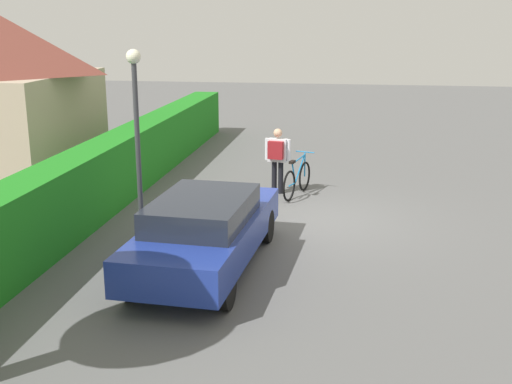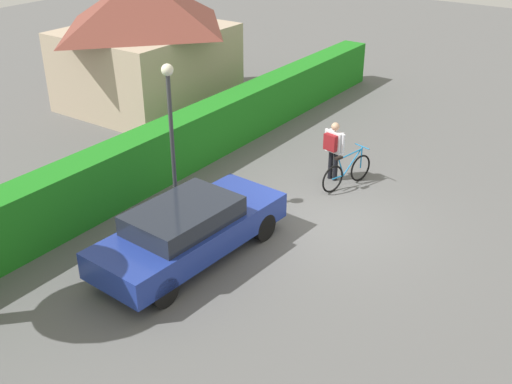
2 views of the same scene
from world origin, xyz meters
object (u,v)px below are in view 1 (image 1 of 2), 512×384
Objects in this scene: person_rider at (277,155)px; street_lamp at (136,117)px; parked_car_near at (206,230)px; bicycle at (297,179)px.

street_lamp is at bearing 149.17° from person_rider.
parked_car_near is at bearing -130.25° from street_lamp.
parked_car_near is 2.65× the size of bicycle.
person_rider is 4.66m from street_lamp.
bicycle is at bearing -105.23° from person_rider.
person_rider is at bearing 74.77° from bicycle.
bicycle is 0.79m from person_rider.
person_rider is 0.44× the size of street_lamp.
person_rider is (5.20, -0.61, 0.27)m from parked_car_near.
person_rider reaches higher than bicycle.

